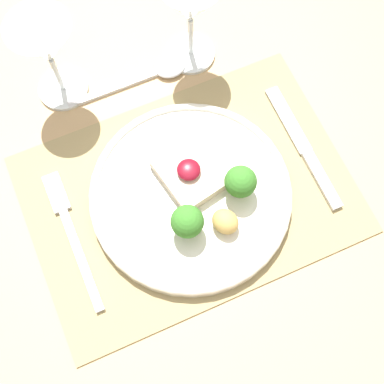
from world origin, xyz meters
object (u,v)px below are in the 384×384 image
object	(u,v)px
wine_glass_near	(191,6)
wine_glass_far	(46,47)
spoon	(156,72)
fork	(70,230)
dinner_plate	(194,194)
knife	(307,154)

from	to	relation	value
wine_glass_near	wine_glass_far	distance (m)	0.21
spoon	fork	bearing A→B (deg)	-138.38
fork	dinner_plate	bearing A→B (deg)	-9.11
knife	wine_glass_far	size ratio (longest dim) A/B	1.37
dinner_plate	fork	bearing A→B (deg)	172.14
spoon	wine_glass_far	size ratio (longest dim) A/B	1.26
knife	wine_glass_far	xyz separation A→B (m)	(-0.29, 0.25, 0.10)
spoon	wine_glass_near	bearing A→B (deg)	9.61
wine_glass_near	wine_glass_far	world-z (taller)	wine_glass_near
dinner_plate	knife	distance (m)	0.18
knife	spoon	bearing A→B (deg)	122.42
fork	knife	bearing A→B (deg)	-6.22
dinner_plate	spoon	bearing A→B (deg)	82.11
spoon	wine_glass_far	distance (m)	0.18
fork	wine_glass_near	distance (m)	0.35
dinner_plate	knife	xyz separation A→B (m)	(0.18, -0.01, -0.01)
fork	wine_glass_far	world-z (taller)	wine_glass_far
wine_glass_far	dinner_plate	bearing A→B (deg)	-65.21
dinner_plate	wine_glass_far	bearing A→B (deg)	114.79
fork	wine_glass_near	world-z (taller)	wine_glass_near
dinner_plate	spoon	size ratio (longest dim) A/B	1.47
knife	spoon	world-z (taller)	spoon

